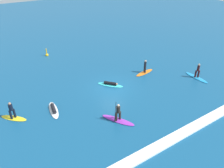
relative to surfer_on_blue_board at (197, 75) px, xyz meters
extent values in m
plane|color=navy|center=(-9.90, 3.57, -0.40)|extent=(120.00, 120.00, 0.00)
ellipsoid|color=#1E8CD1|center=(0.00, 0.00, -0.36)|extent=(0.79, 3.27, 0.10)
cylinder|color=#381414|center=(-0.15, 0.09, 0.13)|extent=(0.22, 0.22, 0.87)
cylinder|color=#381414|center=(0.15, -0.09, 0.13)|extent=(0.22, 0.22, 0.87)
cylinder|color=#381414|center=(0.00, 0.00, 0.90)|extent=(0.30, 0.30, 0.67)
sphere|color=tan|center=(0.00, 0.00, 1.35)|extent=(0.25, 0.25, 0.24)
ellipsoid|color=#33C6CC|center=(-9.76, 4.14, -0.36)|extent=(2.54, 2.80, 0.09)
cylinder|color=black|center=(-9.79, 4.18, -0.14)|extent=(1.16, 1.28, 0.35)
sphere|color=#A37556|center=(-9.26, 3.56, -0.12)|extent=(0.34, 0.34, 0.24)
ellipsoid|color=white|center=(-16.85, 3.10, -0.35)|extent=(1.17, 2.91, 0.11)
cylinder|color=black|center=(-16.86, 3.05, -0.12)|extent=(0.56, 1.39, 0.35)
sphere|color=#A37556|center=(-16.74, 3.83, -0.10)|extent=(0.26, 0.26, 0.22)
ellipsoid|color=purple|center=(-12.47, -1.45, -0.35)|extent=(2.20, 3.07, 0.11)
cylinder|color=black|center=(-12.28, -1.45, 0.12)|extent=(0.27, 0.27, 0.83)
cylinder|color=black|center=(-12.66, -1.45, 0.12)|extent=(0.27, 0.27, 0.83)
cylinder|color=black|center=(-12.47, -1.45, 0.86)|extent=(0.48, 0.48, 0.64)
sphere|color=beige|center=(-12.47, -1.45, 1.29)|extent=(0.31, 0.31, 0.23)
cylinder|color=black|center=(-12.78, -1.46, 0.71)|extent=(0.29, 0.20, 1.99)
cube|color=black|center=(-12.78, -1.46, -0.24)|extent=(0.20, 0.15, 0.32)
ellipsoid|color=orange|center=(-4.48, 4.38, -0.36)|extent=(3.00, 1.20, 0.08)
cylinder|color=black|center=(-4.42, 4.54, 0.06)|extent=(0.19, 0.19, 0.76)
cylinder|color=black|center=(-4.55, 4.22, 0.06)|extent=(0.19, 0.19, 0.76)
cylinder|color=black|center=(-4.48, 4.38, 0.78)|extent=(0.35, 0.35, 0.67)
sphere|color=tan|center=(-4.48, 4.38, 1.24)|extent=(0.29, 0.29, 0.25)
ellipsoid|color=yellow|center=(-20.31, 3.93, -0.37)|extent=(2.25, 2.31, 0.08)
cylinder|color=black|center=(-20.48, 3.89, 0.12)|extent=(0.29, 0.29, 0.89)
cylinder|color=black|center=(-20.15, 3.97, 0.12)|extent=(0.29, 0.29, 0.89)
cylinder|color=black|center=(-20.31, 3.93, 0.86)|extent=(0.50, 0.50, 0.58)
sphere|color=#A37556|center=(-20.31, 3.93, 1.26)|extent=(0.33, 0.33, 0.23)
sphere|color=yellow|center=(-13.14, 16.41, -0.29)|extent=(0.45, 0.45, 0.45)
cylinder|color=yellow|center=(-13.14, 16.41, 0.16)|extent=(0.13, 0.13, 1.12)
cube|color=white|center=(-9.90, -5.75, -0.31)|extent=(18.37, 0.90, 0.18)
camera|label=1|loc=(-21.02, -13.79, 12.37)|focal=34.62mm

